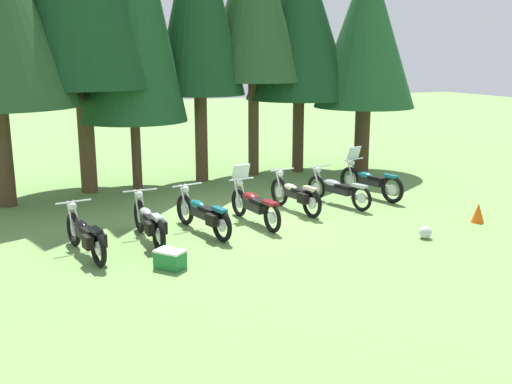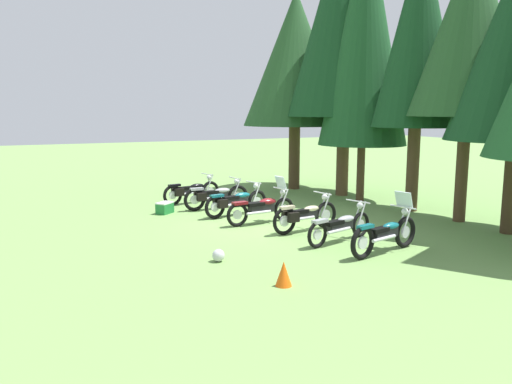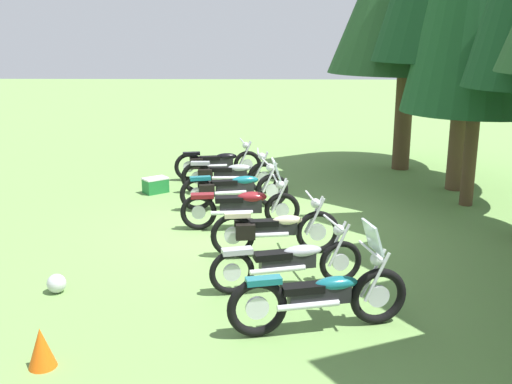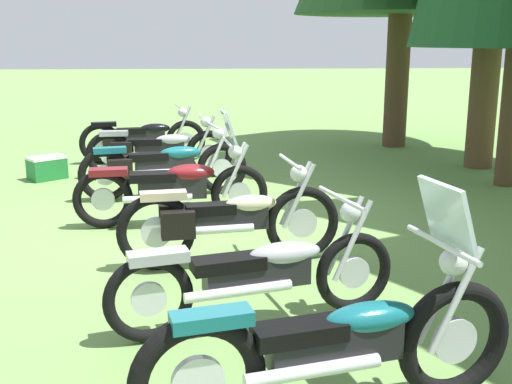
% 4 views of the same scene
% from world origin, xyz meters
% --- Properties ---
extents(ground_plane, '(80.00, 80.00, 0.00)m').
position_xyz_m(ground_plane, '(0.00, 0.00, 0.00)').
color(ground_plane, '#6B934C').
extents(motorcycle_0, '(0.83, 2.25, 1.02)m').
position_xyz_m(motorcycle_0, '(-4.04, -1.01, 0.45)').
color(motorcycle_0, black).
rests_on(motorcycle_0, ground_plane).
extents(motorcycle_1, '(0.78, 2.34, 1.03)m').
position_xyz_m(motorcycle_1, '(-2.66, -0.60, 0.46)').
color(motorcycle_1, black).
rests_on(motorcycle_1, ground_plane).
extents(motorcycle_2, '(0.90, 2.34, 1.02)m').
position_xyz_m(motorcycle_2, '(-1.37, -0.42, 0.45)').
color(motorcycle_2, black).
rests_on(motorcycle_2, ground_plane).
extents(motorcycle_3, '(0.67, 2.32, 1.36)m').
position_xyz_m(motorcycle_3, '(-0.00, -0.15, 0.48)').
color(motorcycle_3, black).
rests_on(motorcycle_3, ground_plane).
extents(motorcycle_4, '(0.76, 2.21, 1.03)m').
position_xyz_m(motorcycle_4, '(1.42, 0.45, 0.46)').
color(motorcycle_4, black).
rests_on(motorcycle_4, ground_plane).
extents(motorcycle_5, '(0.92, 2.29, 0.99)m').
position_xyz_m(motorcycle_5, '(2.81, 0.68, 0.43)').
color(motorcycle_5, black).
rests_on(motorcycle_5, ground_plane).
extents(motorcycle_6, '(0.85, 2.33, 1.39)m').
position_xyz_m(motorcycle_6, '(4.08, 1.06, 0.47)').
color(motorcycle_6, black).
rests_on(motorcycle_6, ground_plane).
extents(pine_tree_4, '(3.35, 3.35, 8.27)m').
position_xyz_m(pine_tree_4, '(2.27, 5.34, 5.67)').
color(pine_tree_4, '#4C3823').
rests_on(pine_tree_4, ground_plane).
extents(pine_tree_5, '(3.63, 3.63, 7.87)m').
position_xyz_m(pine_tree_5, '(3.95, 5.35, 5.17)').
color(pine_tree_5, '#42301E').
rests_on(pine_tree_5, ground_plane).
extents(pine_tree_6, '(3.39, 3.39, 7.33)m').
position_xyz_m(pine_tree_6, '(5.94, 4.38, 4.76)').
color(pine_tree_6, '#42301E').
rests_on(pine_tree_6, ground_plane).
extents(picnic_cooler, '(0.63, 0.66, 0.37)m').
position_xyz_m(picnic_cooler, '(-2.67, -2.35, 0.19)').
color(picnic_cooler, '#1E7233').
rests_on(picnic_cooler, ground_plane).
extents(traffic_cone, '(0.32, 0.32, 0.48)m').
position_xyz_m(traffic_cone, '(5.06, -2.18, 0.24)').
color(traffic_cone, '#EA590F').
rests_on(traffic_cone, ground_plane).
extents(dropped_helmet, '(0.28, 0.28, 0.28)m').
position_xyz_m(dropped_helmet, '(3.05, -2.72, 0.14)').
color(dropped_helmet, silver).
rests_on(dropped_helmet, ground_plane).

